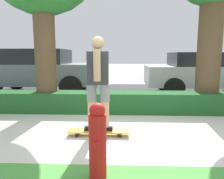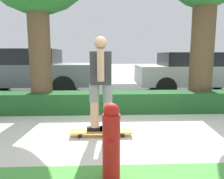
{
  "view_description": "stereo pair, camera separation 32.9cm",
  "coord_description": "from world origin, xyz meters",
  "px_view_note": "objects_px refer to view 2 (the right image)",
  "views": [
    {
      "loc": [
        0.02,
        -3.52,
        1.36
      ],
      "look_at": [
        -0.14,
        0.6,
        0.7
      ],
      "focal_mm": 35.0,
      "sensor_mm": 36.0,
      "label": 1
    },
    {
      "loc": [
        -0.31,
        -3.52,
        1.36
      ],
      "look_at": [
        -0.14,
        0.6,
        0.7
      ],
      "focal_mm": 35.0,
      "sensor_mm": 36.0,
      "label": 2
    }
  ],
  "objects_px": {
    "parked_car_front": "(29,71)",
    "fire_hydrant": "(111,141)",
    "parked_car_middle": "(194,72)",
    "skateboard": "(101,131)",
    "skater_person": "(101,82)"
  },
  "relations": [
    {
      "from": "parked_car_front",
      "to": "fire_hydrant",
      "type": "xyz_separation_m",
      "value": [
        2.65,
        -5.4,
        -0.4
      ]
    },
    {
      "from": "skateboard",
      "to": "parked_car_middle",
      "type": "relative_size",
      "value": 0.25
    },
    {
      "from": "skateboard",
      "to": "parked_car_middle",
      "type": "distance_m",
      "value": 5.31
    },
    {
      "from": "skateboard",
      "to": "parked_car_front",
      "type": "distance_m",
      "value": 4.88
    },
    {
      "from": "parked_car_front",
      "to": "fire_hydrant",
      "type": "distance_m",
      "value": 6.02
    },
    {
      "from": "parked_car_middle",
      "to": "skateboard",
      "type": "bearing_deg",
      "value": -128.04
    },
    {
      "from": "skater_person",
      "to": "parked_car_middle",
      "type": "bearing_deg",
      "value": 51.4
    },
    {
      "from": "skater_person",
      "to": "parked_car_middle",
      "type": "distance_m",
      "value": 5.26
    },
    {
      "from": "parked_car_middle",
      "to": "fire_hydrant",
      "type": "relative_size",
      "value": 4.8
    },
    {
      "from": "skater_person",
      "to": "parked_car_front",
      "type": "distance_m",
      "value": 4.82
    },
    {
      "from": "skater_person",
      "to": "parked_car_front",
      "type": "height_order",
      "value": "skater_person"
    },
    {
      "from": "parked_car_middle",
      "to": "fire_hydrant",
      "type": "xyz_separation_m",
      "value": [
        -3.16,
        -5.41,
        -0.34
      ]
    },
    {
      "from": "parked_car_front",
      "to": "skateboard",
      "type": "bearing_deg",
      "value": -58.79
    },
    {
      "from": "skateboard",
      "to": "skater_person",
      "type": "distance_m",
      "value": 0.84
    },
    {
      "from": "skater_person",
      "to": "fire_hydrant",
      "type": "distance_m",
      "value": 1.39
    }
  ]
}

